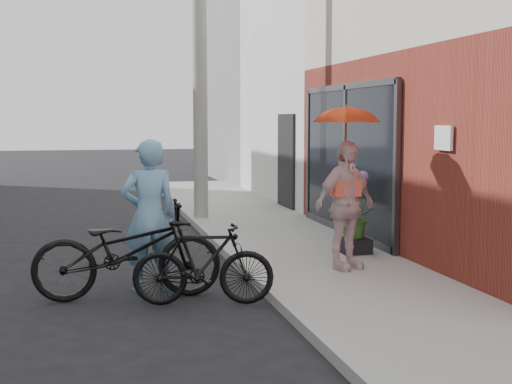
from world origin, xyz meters
name	(u,v)px	position (x,y,z in m)	size (l,w,h in m)	color
ground	(190,304)	(0.00, 0.00, 0.00)	(80.00, 80.00, 0.00)	black
sidewalk	(313,256)	(2.10, 2.00, 0.06)	(2.20, 24.00, 0.12)	#969691
curb	(235,260)	(0.94, 2.00, 0.06)	(0.12, 24.00, 0.12)	#9E9E99
plaster_building	(420,61)	(7.20, 9.00, 3.50)	(8.00, 6.00, 7.00)	white
east_building_far	(328,76)	(7.20, 16.00, 3.50)	(8.00, 8.00, 7.00)	slate
utility_pole	(200,42)	(1.10, 6.00, 3.50)	(0.28, 0.28, 7.00)	#9E9E99
officer	(149,215)	(-0.37, 0.74, 0.91)	(0.66, 0.43, 1.82)	#76ABD2
bike_left	(128,251)	(-0.65, 0.40, 0.56)	(0.74, 2.13, 1.12)	black
bike_right	(203,263)	(0.15, -0.07, 0.47)	(0.44, 1.56, 0.94)	black
kimono_woman	(345,205)	(2.13, 0.83, 0.95)	(0.97, 0.40, 1.65)	beige
parasol	(346,112)	(2.13, 0.83, 2.13)	(0.82, 0.82, 0.72)	#C63F17
planter	(355,246)	(2.67, 1.82, 0.23)	(0.41, 0.41, 0.21)	black
potted_plant	(355,216)	(2.67, 1.82, 0.65)	(0.58, 0.50, 0.64)	#306227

